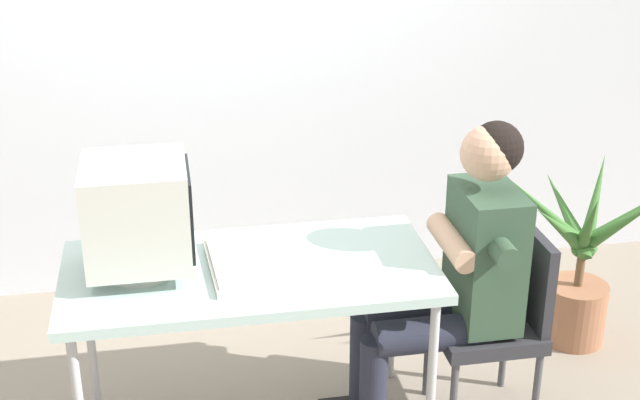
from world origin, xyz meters
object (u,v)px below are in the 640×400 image
(office_chair, at_px, (499,314))
(potted_plant, at_px, (580,268))
(keyboard, at_px, (230,265))
(person_seated, at_px, (456,269))
(crt_monitor, at_px, (138,214))
(desk, at_px, (250,280))

(office_chair, bearing_deg, potted_plant, 39.13)
(office_chair, height_order, potted_plant, potted_plant)
(keyboard, relative_size, person_seated, 0.36)
(crt_monitor, height_order, office_chair, crt_monitor)
(office_chair, xyz_separation_m, potted_plant, (0.58, 0.47, -0.09))
(desk, xyz_separation_m, potted_plant, (1.56, 0.43, -0.32))
(office_chair, distance_m, potted_plant, 0.75)
(keyboard, xyz_separation_m, person_seated, (0.87, -0.04, -0.08))
(crt_monitor, distance_m, office_chair, 1.47)
(office_chair, relative_size, person_seated, 0.64)
(keyboard, relative_size, potted_plant, 0.52)
(crt_monitor, relative_size, office_chair, 0.52)
(keyboard, relative_size, office_chair, 0.56)
(desk, bearing_deg, person_seated, -2.90)
(keyboard, distance_m, office_chair, 1.10)
(crt_monitor, height_order, keyboard, crt_monitor)
(crt_monitor, distance_m, person_seated, 1.22)
(crt_monitor, height_order, person_seated, person_seated)
(person_seated, bearing_deg, potted_plant, 31.39)
(crt_monitor, distance_m, keyboard, 0.39)
(potted_plant, bearing_deg, keyboard, -165.16)
(person_seated, bearing_deg, crt_monitor, 176.37)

